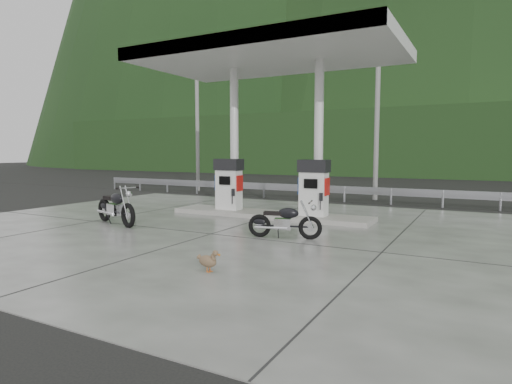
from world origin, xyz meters
The scene contains 17 objects.
ground centered at (0.00, 0.00, 0.00)m, with size 160.00×160.00×0.00m, color black.
forecourt_apron centered at (0.00, 0.00, 0.01)m, with size 18.00×14.00×0.02m, color #61615C.
pump_island centered at (0.00, 2.50, 0.10)m, with size 7.00×1.40×0.15m, color gray.
gas_pump_left centered at (-1.60, 2.50, 1.07)m, with size 0.95×0.55×1.80m, color white, non-canonical shape.
gas_pump_right centered at (1.60, 2.50, 1.07)m, with size 0.95×0.55×1.80m, color white, non-canonical shape.
canopy_column_left centered at (-1.60, 2.90, 2.67)m, with size 0.30×0.30×5.00m, color white.
canopy_column_right centered at (1.60, 2.90, 2.67)m, with size 0.30×0.30×5.00m, color white.
canopy_roof centered at (0.00, 2.50, 5.37)m, with size 8.50×5.00×0.40m, color white.
guardrail centered at (0.00, 8.00, 0.71)m, with size 26.00×0.16×1.42m, color gray, non-canonical shape.
road centered at (0.00, 11.50, 0.00)m, with size 60.00×7.00×0.01m, color black.
utility_pole_a centered at (-8.00, 9.50, 4.00)m, with size 0.22×0.22×8.00m, color gray.
utility_pole_b centered at (2.00, 9.50, 4.00)m, with size 0.22×0.22×8.00m, color gray.
tree_band centered at (0.00, 30.00, 3.00)m, with size 80.00×6.00×6.00m, color black.
forested_hills centered at (0.00, 60.00, 0.00)m, with size 100.00×40.00×140.00m, color black, non-canonical shape.
motorcycle_left centered at (-3.44, -1.07, 0.54)m, with size 2.18×0.69×1.03m, color black, non-canonical shape.
motorcycle_right centered at (1.97, -0.57, 0.44)m, with size 1.78×0.56×0.84m, color black, non-canonical shape.
duck centered at (1.97, -4.02, 0.20)m, with size 0.51×0.14×0.36m, color brown, non-canonical shape.
Camera 1 is at (6.40, -10.42, 2.22)m, focal length 30.00 mm.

